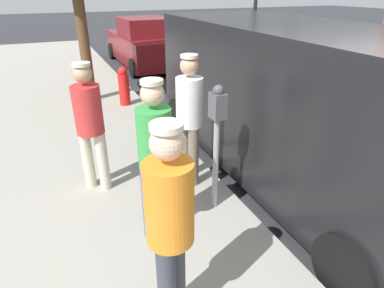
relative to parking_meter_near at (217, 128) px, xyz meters
The scene contains 9 objects.
ground_plane 2.03m from the parking_meter_near, 144.87° to the left, with size 80.00×80.00×0.00m, color #2D2D33.
parking_meter_near is the anchor object (origin of this frame).
pedestrian_in_red 1.59m from the parking_meter_near, 39.32° to the right, with size 0.34×0.34×1.66m.
pedestrian_in_orange 1.55m from the parking_meter_near, 50.08° to the left, with size 0.34×0.34×1.70m.
pedestrian_in_white 0.67m from the parking_meter_near, 86.47° to the right, with size 0.34×0.36×1.72m.
pedestrian_in_green 0.78m from the parking_meter_near, 12.41° to the left, with size 0.35×0.34×1.70m.
parked_van 1.59m from the parking_meter_near, 160.62° to the right, with size 2.16×5.22×2.15m.
parked_sedan_behind 8.93m from the parking_meter_near, 101.23° to the right, with size 1.96×4.41×1.65m.
fire_hydrant 4.27m from the parking_meter_near, 88.64° to the right, with size 0.24×0.24×0.86m.
Camera 1 is at (2.92, 1.92, 2.57)m, focal length 30.24 mm.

